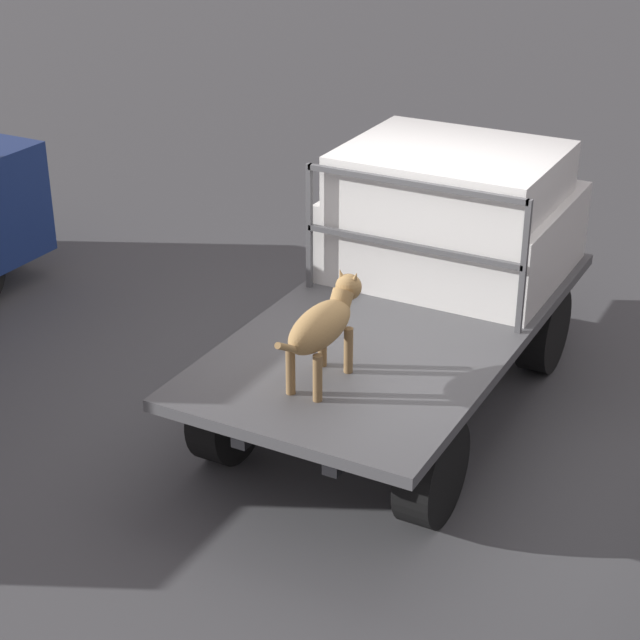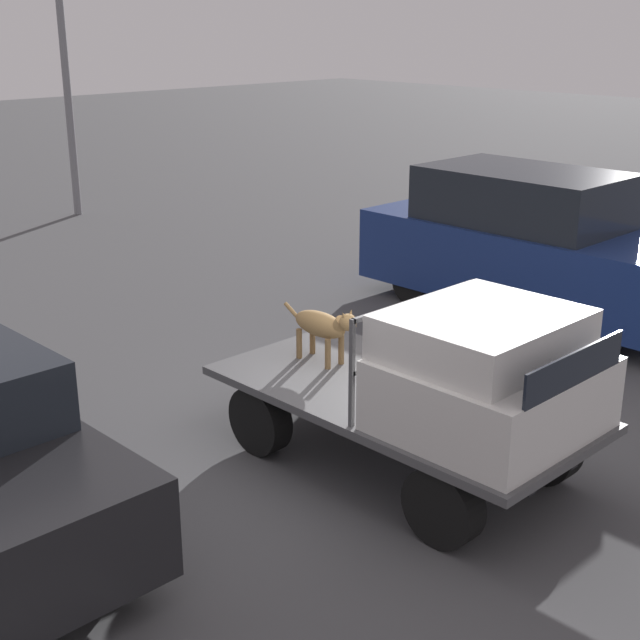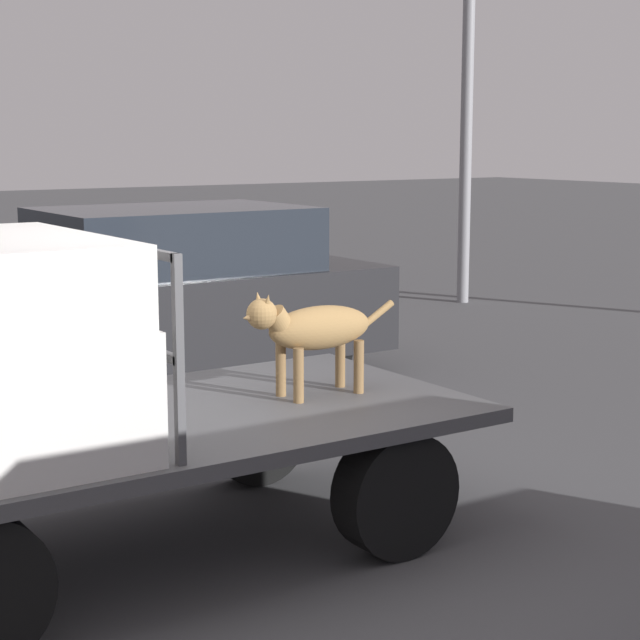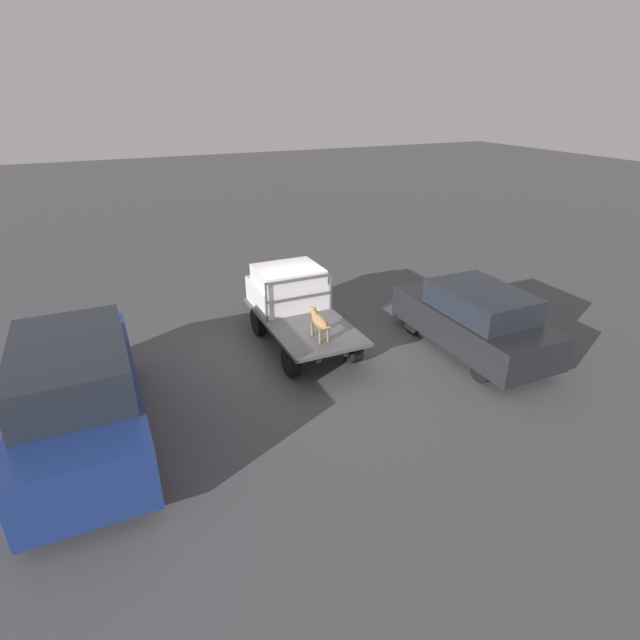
# 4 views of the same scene
# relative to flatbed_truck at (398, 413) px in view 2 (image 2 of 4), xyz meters

# --- Properties ---
(ground_plane) EXTENTS (80.00, 80.00, 0.00)m
(ground_plane) POSITION_rel_flatbed_truck_xyz_m (0.00, 0.00, -0.55)
(ground_plane) COLOR #474749
(flatbed_truck) EXTENTS (3.65, 1.81, 0.75)m
(flatbed_truck) POSITION_rel_flatbed_truck_xyz_m (0.00, 0.00, 0.00)
(flatbed_truck) COLOR black
(flatbed_truck) RESTS_ON ground
(truck_cab) EXTENTS (1.53, 1.69, 1.01)m
(truck_cab) POSITION_rel_flatbed_truck_xyz_m (0.98, 0.00, 0.68)
(truck_cab) COLOR silver
(truck_cab) RESTS_ON flatbed_truck
(truck_headboard) EXTENTS (0.04, 1.69, 0.97)m
(truck_headboard) POSITION_rel_flatbed_truck_xyz_m (0.17, 0.00, 0.84)
(truck_headboard) COLOR #4C4C4F
(truck_headboard) RESTS_ON flatbed_truck
(dog) EXTENTS (1.04, 0.25, 0.63)m
(dog) POSITION_rel_flatbed_truck_xyz_m (-1.05, 0.05, 0.60)
(dog) COLOR brown
(dog) RESTS_ON flatbed_truck
(parked_pickup_far) EXTENTS (5.01, 1.92, 2.06)m
(parked_pickup_far) POSITION_rel_flatbed_truck_xyz_m (-1.76, 4.87, 0.46)
(parked_pickup_far) COLOR black
(parked_pickup_far) RESTS_ON ground
(light_pole_far) EXTENTS (0.46, 0.46, 5.92)m
(light_pole_far) POSITION_rel_flatbed_truck_xyz_m (-12.39, 3.69, 3.42)
(light_pole_far) COLOR gray
(light_pole_far) RESTS_ON ground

